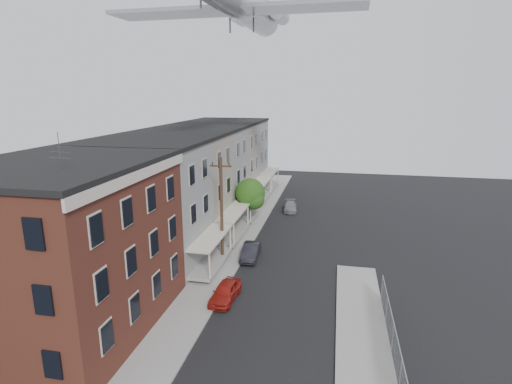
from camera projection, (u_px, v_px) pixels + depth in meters
sidewalk_left at (241, 237)px, 39.67m from camera, size 3.00×62.00×0.12m
sidewalk_right at (366, 373)px, 20.41m from camera, size 3.00×26.00×0.12m
curb_left at (255, 238)px, 39.38m from camera, size 0.15×62.00×0.14m
curb_right at (337, 369)px, 20.69m from camera, size 0.15×26.00×0.14m
corner_building at (65, 247)px, 23.55m from camera, size 10.31×12.30×12.15m
row_house_a at (141, 205)px, 32.58m from camera, size 11.98×7.00×10.30m
row_house_b at (175, 186)px, 39.23m from camera, size 11.98×7.00×10.30m
row_house_c at (199, 172)px, 45.89m from camera, size 11.98×7.00×10.30m
row_house_d at (217, 162)px, 52.54m from camera, size 11.98×7.00×10.30m
row_house_e at (231, 154)px, 59.19m from camera, size 11.98×7.00×10.30m
chainlink_fence at (401, 375)px, 18.94m from camera, size 0.06×18.06×1.90m
utility_pole at (222, 209)px, 32.87m from camera, size 1.80×0.26×9.00m
street_tree at (251, 195)px, 42.54m from camera, size 3.22×3.20×5.20m
car_near at (225, 292)px, 27.61m from camera, size 1.75×3.84×1.28m
car_mid at (251, 251)px, 34.62m from camera, size 1.56×3.96×1.28m
car_far at (290, 206)px, 48.62m from camera, size 1.91×3.87×1.08m
airplane at (240, 3)px, 35.68m from camera, size 22.44×25.62×7.44m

